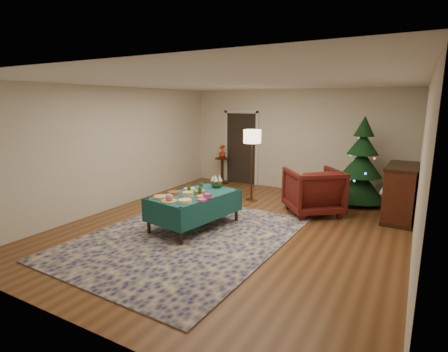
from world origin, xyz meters
The scene contains 24 objects.
room_shell centered at (0.00, 0.00, 1.35)m, with size 7.00×7.00×7.00m.
doorway centered at (-1.60, 3.48, 1.10)m, with size 1.08×0.04×2.16m.
rug centered at (-0.50, -0.88, 0.01)m, with size 3.20×4.20×0.02m, color #121446.
buffet_table centered at (-0.66, -0.37, 0.53)m, with size 1.27×1.85×0.66m.
platter_0 centered at (-1.03, -0.91, 0.68)m, with size 0.30×0.30×0.04m.
platter_1 centered at (-0.75, -1.02, 0.72)m, with size 0.28×0.28×0.14m.
platter_2 centered at (-0.48, -0.94, 0.69)m, with size 0.27×0.27×0.05m.
platter_3 centered at (-1.00, -0.56, 0.69)m, with size 0.26×0.26×0.05m.
platter_4 centered at (-0.66, -0.59, 0.71)m, with size 0.23×0.23×0.09m.
platter_5 centered at (-0.38, -0.52, 0.68)m, with size 0.25×0.25×0.04m.
platter_6 centered at (-0.89, -0.19, 0.69)m, with size 0.26×0.26×0.05m.
platter_7 centered at (-0.57, -0.31, 0.69)m, with size 0.25×0.25×0.06m.
goblet_0 centered at (-0.69, -0.10, 0.75)m, with size 0.07×0.07×0.15m.
goblet_1 centered at (-0.52, -0.40, 0.75)m, with size 0.07×0.07×0.15m.
goblet_2 centered at (-0.75, -0.42, 0.75)m, with size 0.07×0.07×0.15m.
napkin_stack centered at (-0.29, -0.70, 0.68)m, with size 0.13×0.13×0.04m, color #F54499.
gift_box centered at (-0.28, -0.52, 0.71)m, with size 0.11×0.11×0.09m, color #D23AA2.
centerpiece centered at (-0.56, 0.28, 0.78)m, with size 0.24×0.24×0.27m.
armchair centered at (1.06, 1.60, 0.54)m, with size 1.05×0.99×1.08m, color #511511.
floor_lamp centered at (-0.52, 1.88, 1.46)m, with size 0.42×0.42×1.73m.
side_table centered at (-2.08, 3.20, 0.37)m, with size 0.42×0.42×0.76m.
potted_plant centered at (-2.08, 3.20, 0.86)m, with size 0.21×0.38×0.21m, color #B3250C.
christmas_tree centered at (1.82, 2.86, 0.93)m, with size 1.21×1.21×2.06m.
piano centered at (2.71, 2.06, 0.55)m, with size 0.66×1.32×1.13m.
Camera 1 is at (2.92, -5.65, 2.34)m, focal length 28.00 mm.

